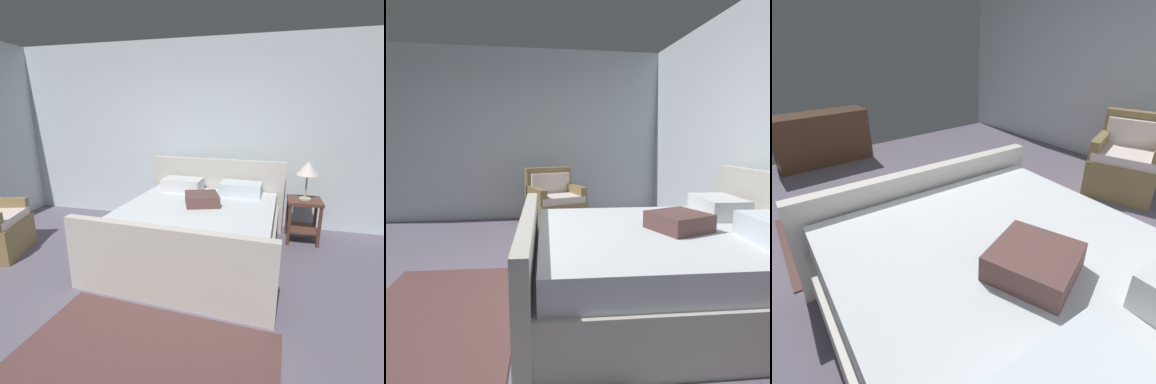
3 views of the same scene
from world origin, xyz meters
The scene contains 6 objects.
ground_plane centered at (0.00, 0.00, -0.01)m, with size 6.07×5.36×0.02m, color slate.
wall_back centered at (0.00, 2.74, 1.39)m, with size 6.19×0.12×2.78m, color silver.
bed centered at (0.25, 1.48, 0.34)m, with size 2.14×2.30×1.06m.
nightstand_right centered at (1.57, 2.20, 0.40)m, with size 0.44×0.44×0.60m.
table_lamp_right centered at (1.57, 2.20, 1.01)m, with size 0.29×0.29×0.52m.
area_rug centered at (0.25, -0.30, 0.01)m, with size 1.93×1.19×0.01m, color brown.
Camera 1 is at (1.03, -1.87, 1.76)m, focal length 27.63 mm.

